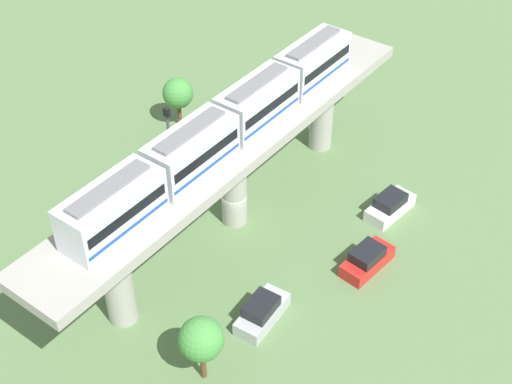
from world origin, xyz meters
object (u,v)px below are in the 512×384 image
(signal_post, at_px, (171,162))
(tree_far_corner, at_px, (178,93))
(parked_car_red, at_px, (367,259))
(tree_mid_lot, at_px, (201,339))
(parked_car_silver, at_px, (262,312))
(parked_car_white, at_px, (390,206))
(train, at_px, (226,126))

(signal_post, bearing_deg, tree_far_corner, -49.72)
(parked_car_red, height_order, tree_mid_lot, tree_mid_lot)
(parked_car_silver, xyz_separation_m, tree_mid_lot, (0.21, 5.55, 2.70))
(parked_car_white, relative_size, tree_far_corner, 0.96)
(tree_far_corner, bearing_deg, parked_car_white, -178.03)
(signal_post, bearing_deg, train, -149.91)
(train, bearing_deg, tree_mid_lot, 122.06)
(parked_car_red, relative_size, parked_car_white, 1.00)
(parked_car_silver, distance_m, tree_mid_lot, 6.17)
(parked_car_silver, relative_size, signal_post, 0.43)
(parked_car_silver, relative_size, tree_mid_lot, 0.90)
(train, height_order, tree_mid_lot, train)
(parked_car_white, bearing_deg, parked_car_silver, 90.34)
(tree_mid_lot, bearing_deg, signal_post, -41.73)
(train, xyz_separation_m, signal_post, (3.40, 1.97, -3.41))
(parked_car_silver, xyz_separation_m, signal_post, (10.71, -3.82, 4.78))
(train, relative_size, parked_car_silver, 6.34)
(parked_car_silver, bearing_deg, parked_car_white, -100.88)
(tree_mid_lot, relative_size, tree_far_corner, 1.05)
(signal_post, bearing_deg, parked_car_white, -140.23)
(tree_far_corner, bearing_deg, parked_car_red, 166.54)
(parked_car_silver, bearing_deg, tree_mid_lot, 83.33)
(tree_far_corner, distance_m, signal_post, 12.69)
(parked_car_silver, bearing_deg, signal_post, -24.12)
(train, height_order, parked_car_white, train)
(tree_far_corner, xyz_separation_m, signal_post, (-8.07, 9.52, 2.30))
(parked_car_silver, bearing_deg, train, -42.88)
(tree_mid_lot, distance_m, tree_far_corner, 26.48)
(parked_car_white, bearing_deg, train, 49.62)
(train, height_order, tree_far_corner, train)
(train, xyz_separation_m, parked_car_white, (-8.88, -8.25, -8.19))
(parked_car_red, distance_m, tree_mid_lot, 14.30)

